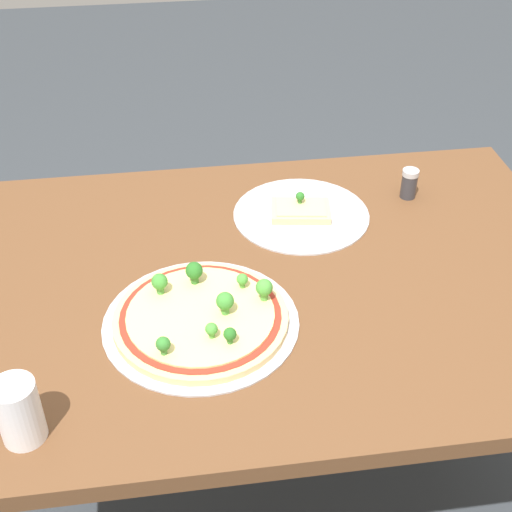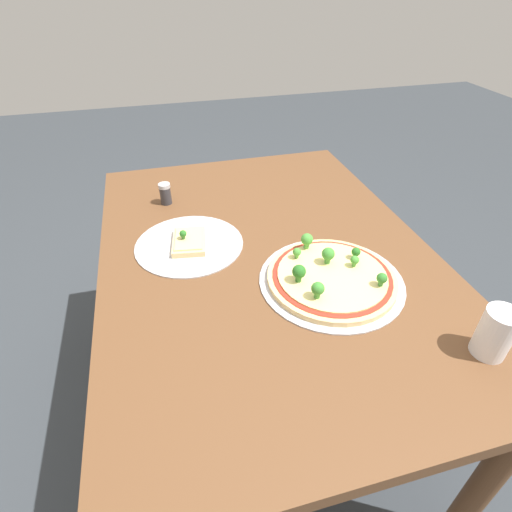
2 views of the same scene
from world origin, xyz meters
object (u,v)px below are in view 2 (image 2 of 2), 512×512
pizza_tray_slice (189,243)px  condiment_shaker (165,194)px  pizza_tray_whole (331,277)px  drinking_cup (496,333)px  dining_table (266,274)px

pizza_tray_slice → condiment_shaker: bearing=-170.8°
pizza_tray_whole → pizza_tray_slice: pizza_tray_whole is taller
pizza_tray_slice → drinking_cup: 0.77m
pizza_tray_whole → dining_table: bearing=-144.5°
pizza_tray_whole → pizza_tray_slice: size_ratio=1.19×
condiment_shaker → drinking_cup: bearing=36.3°
pizza_tray_whole → pizza_tray_slice: 0.41m
dining_table → drinking_cup: size_ratio=11.33×
drinking_cup → pizza_tray_slice: bearing=-134.7°
condiment_shaker → dining_table: bearing=35.8°
dining_table → condiment_shaker: 0.44m
dining_table → drinking_cup: (0.46, 0.34, 0.14)m
condiment_shaker → pizza_tray_whole: bearing=35.7°
pizza_tray_whole → drinking_cup: (0.29, 0.22, 0.04)m
dining_table → condiment_shaker: condiment_shaker is taller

